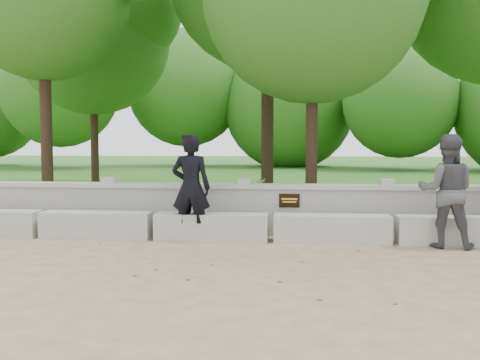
{
  "coord_description": "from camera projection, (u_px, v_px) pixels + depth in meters",
  "views": [
    {
      "loc": [
        0.35,
        -6.92,
        1.66
      ],
      "look_at": [
        -0.52,
        1.95,
        1.01
      ],
      "focal_mm": 40.0,
      "sensor_mm": 36.0,
      "label": 1
    }
  ],
  "objects": [
    {
      "name": "ground",
      "position": [
        265.0,
        268.0,
        7.03
      ],
      "size": [
        80.0,
        80.0,
        0.0
      ],
      "primitive_type": "plane",
      "color": "tan",
      "rests_on": "ground"
    },
    {
      "name": "lawn",
      "position": [
        283.0,
        181.0,
        20.91
      ],
      "size": [
        40.0,
        22.0,
        0.25
      ],
      "primitive_type": "cube",
      "color": "#1F5F1B",
      "rests_on": "ground"
    },
    {
      "name": "concrete_bench",
      "position": [
        271.0,
        228.0,
        8.9
      ],
      "size": [
        11.9,
        0.45,
        0.45
      ],
      "color": "#B5B3AB",
      "rests_on": "ground"
    },
    {
      "name": "parapet_wall",
      "position": [
        273.0,
        208.0,
        9.57
      ],
      "size": [
        12.5,
        0.35,
        0.9
      ],
      "color": "#AAA8A1",
      "rests_on": "ground"
    },
    {
      "name": "man_main",
      "position": [
        191.0,
        188.0,
        8.88
      ],
      "size": [
        0.67,
        0.6,
        1.78
      ],
      "color": "black",
      "rests_on": "ground"
    },
    {
      "name": "visitor_left",
      "position": [
        447.0,
        191.0,
        8.32
      ],
      "size": [
        0.99,
        0.84,
        1.77
      ],
      "color": "#44444A",
      "rests_on": "ground"
    },
    {
      "name": "tree_far_left",
      "position": [
        92.0,
        25.0,
        16.97
      ],
      "size": [
        4.93,
        4.93,
        7.57
      ],
      "color": "#382619",
      "rests_on": "lawn"
    },
    {
      "name": "shrub_a",
      "position": [
        67.0,
        199.0,
        10.67
      ],
      "size": [
        0.32,
        0.34,
        0.53
      ],
      "primitive_type": "imported",
      "rotation": [
        0.0,
        0.0,
        0.94
      ],
      "color": "#498F30",
      "rests_on": "lawn"
    },
    {
      "name": "shrub_b",
      "position": [
        239.0,
        198.0,
        10.33
      ],
      "size": [
        0.44,
        0.44,
        0.62
      ],
      "primitive_type": "imported",
      "rotation": [
        0.0,
        0.0,
        2.34
      ],
      "color": "#498F30",
      "rests_on": "lawn"
    },
    {
      "name": "shrub_d",
      "position": [
        259.0,
        194.0,
        11.03
      ],
      "size": [
        0.44,
        0.46,
        0.65
      ],
      "primitive_type": "imported",
      "rotation": [
        0.0,
        0.0,
        5.1
      ],
      "color": "#498F30",
      "rests_on": "lawn"
    }
  ]
}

